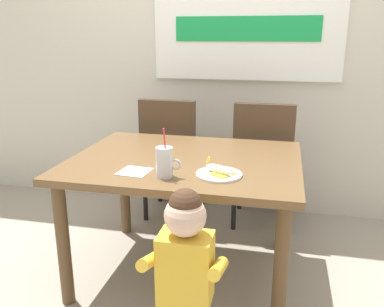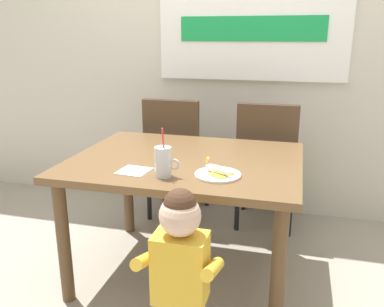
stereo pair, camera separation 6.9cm
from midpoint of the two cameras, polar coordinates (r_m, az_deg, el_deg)
ground_plane at (r=2.60m, az=0.02°, el=-16.40°), size 24.00×24.00×0.00m
back_wall at (r=3.27m, az=5.34°, el=17.15°), size 6.40×0.17×2.90m
dining_table at (r=2.31m, az=0.02°, el=-2.95°), size 1.28×1.01×0.74m
dining_chair_left at (r=3.10m, az=-1.68°, el=0.24°), size 0.44×0.45×0.96m
dining_chair_right at (r=2.98m, az=11.20°, el=-0.74°), size 0.44×0.45×0.96m
toddler_standing at (r=1.70m, az=-0.45°, el=-14.88°), size 0.33×0.24×0.84m
milk_cup at (r=1.97m, az=-3.07°, el=-1.43°), size 0.13×0.08×0.25m
snack_plate at (r=2.00m, az=4.66°, el=-3.02°), size 0.23×0.23×0.01m
peeled_banana at (r=1.99m, az=4.70°, el=-2.34°), size 0.17×0.15×0.07m
paper_napkin at (r=2.08m, az=-7.27°, el=-2.47°), size 0.16×0.16×0.00m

